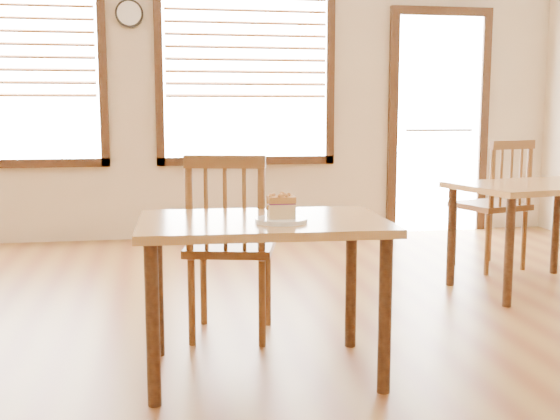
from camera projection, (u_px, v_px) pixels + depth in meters
name	position (u px, v px, depth m)	size (l,w,h in m)	color
ground	(296.00, 394.00, 3.13)	(8.00, 8.00, 0.00)	brown
window_left	(8.00, 49.00, 6.41)	(1.76, 0.10, 1.96)	white
window_right	(246.00, 52.00, 6.79)	(1.76, 0.10, 1.96)	white
entry_door	(439.00, 116.00, 7.24)	(1.08, 0.06, 2.29)	white
wall_clock	(129.00, 13.00, 6.54)	(0.26, 0.05, 0.26)	black
cafe_table_main	(263.00, 241.00, 3.30)	(1.18, 0.81, 0.75)	#9E6E3D
cafe_chair_main	(230.00, 245.00, 3.84)	(0.56, 0.56, 1.04)	brown
cafe_table_second	(537.00, 199.00, 4.90)	(1.25, 0.97, 0.75)	#9E6E3D
cafe_chair_second	(494.00, 204.00, 5.53)	(0.58, 0.58, 1.04)	brown
plate	(281.00, 220.00, 3.19)	(0.24, 0.24, 0.02)	white
cake_slice	(281.00, 206.00, 3.18)	(0.14, 0.10, 0.12)	#F7D48B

